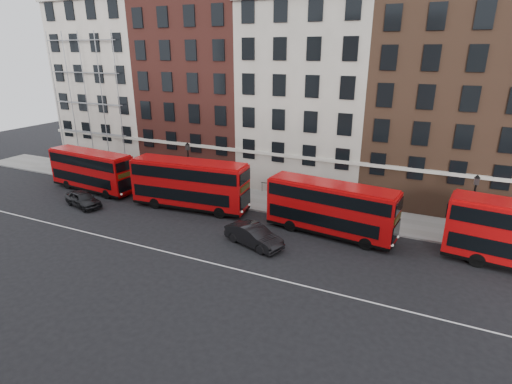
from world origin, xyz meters
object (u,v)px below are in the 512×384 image
at_px(bus_c, 330,207).
at_px(car_front, 254,235).
at_px(car_rear, 83,199).
at_px(bus_a, 91,170).
at_px(bus_b, 189,183).

bearing_deg(bus_c, car_front, -130.88).
xyz_separation_m(bus_c, car_front, (-4.63, -4.26, -1.50)).
xyz_separation_m(bus_c, car_rear, (-22.57, -3.83, -1.56)).
distance_m(bus_a, bus_b, 12.11).
xyz_separation_m(bus_b, car_rear, (-9.43, -3.82, -1.72)).
bearing_deg(car_front, bus_b, 81.59).
height_order(bus_b, bus_c, bus_b).
bearing_deg(car_rear, car_front, -77.04).
bearing_deg(bus_c, car_rear, -163.86).
height_order(bus_a, car_front, bus_a).
relative_size(bus_c, car_rear, 2.40).
bearing_deg(bus_b, car_front, -31.50).
distance_m(bus_a, bus_c, 25.25).
bearing_deg(car_rear, bus_a, 49.26).
bearing_deg(car_rear, bus_b, -53.60).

